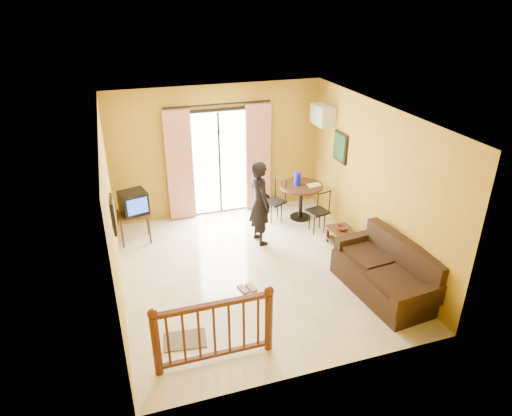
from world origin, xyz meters
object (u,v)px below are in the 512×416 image
object	(u,v)px
dining_table	(301,192)
coffee_table	(344,238)
standing_person	(260,203)
television	(134,202)
sofa	(387,274)

from	to	relation	value
dining_table	coffee_table	size ratio (longest dim) A/B	1.16
coffee_table	standing_person	bearing A→B (deg)	151.36
dining_table	standing_person	world-z (taller)	standing_person
television	sofa	bearing A→B (deg)	-53.66
coffee_table	sofa	distance (m)	1.43
television	standing_person	size ratio (longest dim) A/B	0.35
coffee_table	standing_person	world-z (taller)	standing_person
television	dining_table	distance (m)	3.45
coffee_table	dining_table	bearing A→B (deg)	100.63
television	coffee_table	xyz separation A→B (m)	(3.72, -1.55, -0.60)
dining_table	coffee_table	distance (m)	1.55
sofa	dining_table	bearing A→B (deg)	89.80
television	dining_table	world-z (taller)	television
dining_table	television	bearing A→B (deg)	178.89
coffee_table	sofa	world-z (taller)	sofa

